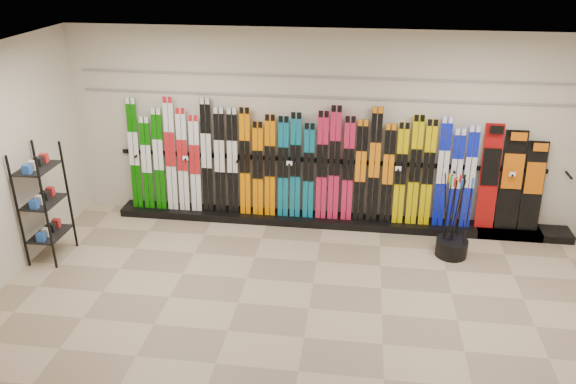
# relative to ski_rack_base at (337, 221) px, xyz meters

# --- Properties ---
(floor) EXTENTS (8.00, 8.00, 0.00)m
(floor) POSITION_rel_ski_rack_base_xyz_m (-0.22, -2.28, -0.06)
(floor) COLOR gray
(floor) RESTS_ON ground
(back_wall) EXTENTS (8.00, 0.00, 8.00)m
(back_wall) POSITION_rel_ski_rack_base_xyz_m (-0.22, 0.22, 1.44)
(back_wall) COLOR beige
(back_wall) RESTS_ON floor
(ceiling) EXTENTS (8.00, 8.00, 0.00)m
(ceiling) POSITION_rel_ski_rack_base_xyz_m (-0.22, -2.28, 2.94)
(ceiling) COLOR silver
(ceiling) RESTS_ON back_wall
(ski_rack_base) EXTENTS (8.00, 0.40, 0.12)m
(ski_rack_base) POSITION_rel_ski_rack_base_xyz_m (0.00, 0.00, 0.00)
(ski_rack_base) COLOR black
(ski_rack_base) RESTS_ON floor
(skis) EXTENTS (5.37, 0.18, 1.84)m
(skis) POSITION_rel_ski_rack_base_xyz_m (-0.70, 0.03, 0.89)
(skis) COLOR #0B6104
(skis) RESTS_ON ski_rack_base
(snowboards) EXTENTS (0.92, 0.24, 1.59)m
(snowboards) POSITION_rel_ski_rack_base_xyz_m (2.54, 0.07, 0.80)
(snowboards) COLOR #990C0C
(snowboards) RESTS_ON ski_rack_base
(accessory_rack) EXTENTS (0.40, 0.60, 1.63)m
(accessory_rack) POSITION_rel_ski_rack_base_xyz_m (-3.97, -1.51, 0.76)
(accessory_rack) COLOR black
(accessory_rack) RESTS_ON floor
(pole_bin) EXTENTS (0.45, 0.45, 0.25)m
(pole_bin) POSITION_rel_ski_rack_base_xyz_m (1.66, -0.74, 0.07)
(pole_bin) COLOR black
(pole_bin) RESTS_ON floor
(ski_poles) EXTENTS (0.38, 0.28, 1.18)m
(ski_poles) POSITION_rel_ski_rack_base_xyz_m (1.65, -0.69, 0.55)
(ski_poles) COLOR black
(ski_poles) RESTS_ON pole_bin
(slatwall_rail_0) EXTENTS (7.60, 0.02, 0.03)m
(slatwall_rail_0) POSITION_rel_ski_rack_base_xyz_m (-0.22, 0.20, 1.94)
(slatwall_rail_0) COLOR gray
(slatwall_rail_0) RESTS_ON back_wall
(slatwall_rail_1) EXTENTS (7.60, 0.02, 0.03)m
(slatwall_rail_1) POSITION_rel_ski_rack_base_xyz_m (-0.22, 0.20, 2.24)
(slatwall_rail_1) COLOR gray
(slatwall_rail_1) RESTS_ON back_wall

